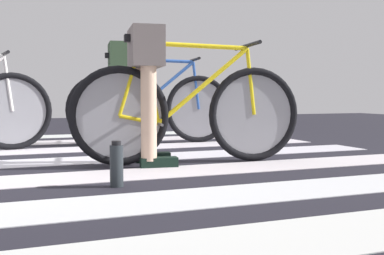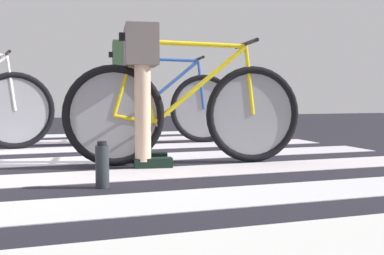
% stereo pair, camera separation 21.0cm
% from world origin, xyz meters
% --- Properties ---
extents(ground, '(18.00, 14.00, 0.02)m').
position_xyz_m(ground, '(0.00, 0.00, 0.01)').
color(ground, black).
extents(crosswalk_markings, '(5.32, 4.98, 0.00)m').
position_xyz_m(crosswalk_markings, '(0.07, -0.12, 0.02)').
color(crosswalk_markings, silver).
rests_on(crosswalk_markings, ground).
extents(bicycle_1_of_3, '(1.73, 0.52, 0.93)m').
position_xyz_m(bicycle_1_of_3, '(0.89, -0.55, 0.41)').
color(bicycle_1_of_3, black).
rests_on(bicycle_1_of_3, ground).
extents(cyclist_1_of_3, '(0.36, 0.43, 0.98)m').
position_xyz_m(cyclist_1_of_3, '(0.59, -0.51, 0.66)').
color(cyclist_1_of_3, beige).
rests_on(cyclist_1_of_3, ground).
extents(bicycle_3_of_3, '(1.73, 0.52, 0.93)m').
position_xyz_m(bicycle_3_of_3, '(1.03, 0.92, 0.41)').
color(bicycle_3_of_3, black).
rests_on(bicycle_3_of_3, ground).
extents(cyclist_3_of_3, '(0.36, 0.43, 1.04)m').
position_xyz_m(cyclist_3_of_3, '(0.72, 0.96, 0.69)').
color(cyclist_3_of_3, brown).
rests_on(cyclist_3_of_3, ground).
extents(water_bottle, '(0.07, 0.07, 0.25)m').
position_xyz_m(water_bottle, '(0.21, -1.24, 0.14)').
color(water_bottle, '#272D32').
rests_on(water_bottle, ground).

